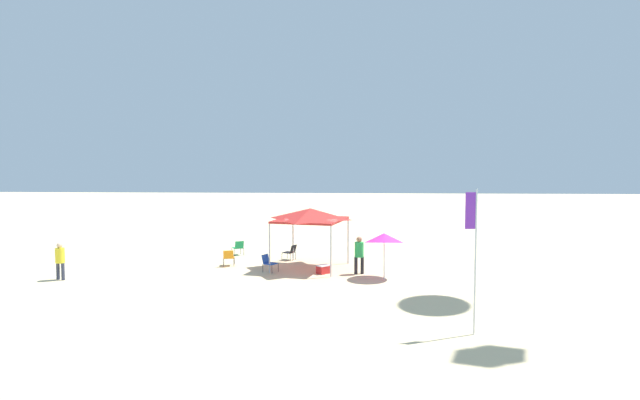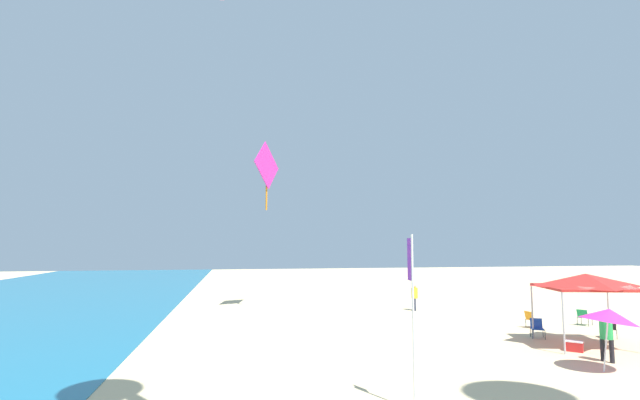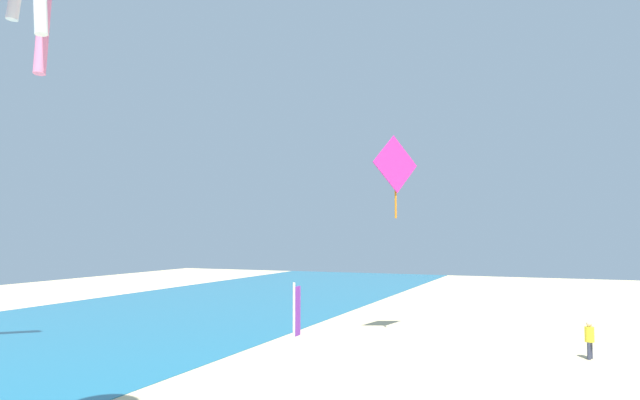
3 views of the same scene
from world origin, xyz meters
The scene contains 3 objects.
banner_flag centered at (-5.55, 9.95, 2.63)m, with size 0.36×0.06×4.41m.
person_near_umbrella centered at (10.87, 3.38, 0.97)m, with size 0.43×0.39×1.66m.
kite_diamond_magenta centered at (12.80, 12.60, 9.10)m, with size 2.69×1.76×4.51m.
Camera 3 is at (-17.15, 4.51, 5.48)m, focal length 32.16 mm.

